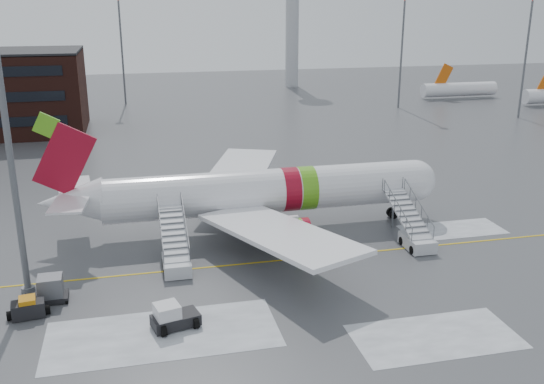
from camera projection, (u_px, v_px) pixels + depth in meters
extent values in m
plane|color=#494C4F|center=(233.00, 260.00, 47.40)|extent=(260.00, 260.00, 0.00)
cylinder|color=white|center=(267.00, 191.00, 52.88)|extent=(28.00, 3.80, 3.80)
sphere|color=white|center=(415.00, 180.00, 55.90)|extent=(3.80, 3.80, 3.80)
cube|color=black|center=(425.00, 174.00, 55.98)|extent=(1.09, 1.60, 0.97)
cone|color=white|center=(70.00, 202.00, 49.25)|extent=(5.20, 3.72, 3.72)
cube|color=maroon|center=(65.00, 159.00, 48.16)|extent=(5.27, 0.30, 6.09)
cube|color=#5BAE1B|center=(46.00, 125.00, 47.07)|extent=(2.16, 0.26, 2.16)
cube|color=white|center=(75.00, 185.00, 51.51)|extent=(3.07, 4.85, 0.18)
cube|color=white|center=(69.00, 204.00, 46.69)|extent=(3.07, 4.85, 0.18)
cube|color=white|center=(239.00, 172.00, 60.73)|extent=(10.72, 15.97, 1.13)
cube|color=white|center=(279.00, 233.00, 44.95)|extent=(10.72, 15.97, 1.13)
cylinder|color=white|center=(260.00, 194.00, 58.40)|extent=(3.40, 2.10, 2.10)
cylinder|color=white|center=(287.00, 232.00, 48.75)|extent=(3.40, 2.10, 2.10)
cylinder|color=#595B60|center=(393.00, 209.00, 56.26)|extent=(0.20, 0.20, 1.80)
cylinder|color=black|center=(392.00, 213.00, 56.40)|extent=(0.90, 0.56, 0.90)
cylinder|color=black|center=(256.00, 215.00, 55.92)|extent=(0.90, 0.56, 0.90)
cylinder|color=black|center=(267.00, 234.00, 51.47)|extent=(0.90, 0.56, 0.90)
cube|color=silver|center=(417.00, 242.00, 49.37)|extent=(2.00, 3.20, 1.00)
cube|color=silver|center=(408.00, 214.00, 50.81)|extent=(1.90, 5.87, 2.52)
cube|color=silver|center=(392.00, 190.00, 53.51)|extent=(1.90, 1.40, 0.15)
cylinder|color=#595B60|center=(393.00, 209.00, 53.66)|extent=(0.16, 0.16, 3.40)
cylinder|color=black|center=(412.00, 250.00, 48.30)|extent=(0.25, 0.70, 0.70)
cylinder|color=black|center=(422.00, 239.00, 50.55)|extent=(0.25, 0.70, 0.70)
cube|color=silver|center=(177.00, 265.00, 45.15)|extent=(2.00, 3.20, 1.00)
cube|color=silver|center=(173.00, 234.00, 46.59)|extent=(1.90, 5.87, 2.52)
cube|color=silver|center=(170.00, 206.00, 49.30)|extent=(1.90, 1.40, 0.15)
cylinder|color=#595B60|center=(171.00, 227.00, 49.44)|extent=(0.16, 0.16, 3.40)
cylinder|color=black|center=(165.00, 274.00, 44.09)|extent=(0.25, 0.70, 0.70)
cylinder|color=black|center=(188.00, 261.00, 46.33)|extent=(0.25, 0.70, 0.70)
cube|color=black|center=(176.00, 320.00, 37.55)|extent=(3.17, 2.21, 0.72)
cube|color=silver|center=(167.00, 312.00, 37.10)|extent=(1.75, 1.75, 0.93)
cube|color=black|center=(167.00, 306.00, 36.99)|extent=(1.53, 1.60, 0.15)
cylinder|color=black|center=(163.00, 331.00, 36.52)|extent=(0.48, 0.77, 0.72)
cylinder|color=black|center=(195.00, 323.00, 37.42)|extent=(0.48, 0.77, 0.72)
cylinder|color=black|center=(156.00, 320.00, 37.74)|extent=(0.48, 0.77, 0.72)
cylinder|color=black|center=(188.00, 313.00, 38.64)|extent=(0.48, 0.77, 0.72)
cube|color=black|center=(52.00, 297.00, 40.85)|extent=(2.24, 1.66, 0.35)
cube|color=#595A60|center=(50.00, 287.00, 40.61)|extent=(1.64, 1.54, 1.49)
cylinder|color=black|center=(35.00, 305.00, 40.02)|extent=(0.19, 0.30, 0.30)
cylinder|color=black|center=(68.00, 293.00, 41.73)|extent=(0.19, 0.30, 0.30)
cube|color=black|center=(28.00, 309.00, 38.69)|extent=(2.15, 1.47, 1.00)
cube|color=#C4770B|center=(27.00, 301.00, 38.51)|extent=(1.15, 1.23, 0.40)
cylinder|color=black|center=(15.00, 314.00, 38.60)|extent=(1.07, 0.74, 0.60)
cylinder|color=black|center=(42.00, 311.00, 38.94)|extent=(1.07, 0.74, 0.60)
cylinder|color=#595B60|center=(9.00, 145.00, 39.16)|extent=(0.44, 0.44, 20.93)
cylinder|color=#595B60|center=(28.00, 289.00, 42.29)|extent=(0.90, 0.90, 0.30)
cylinder|color=#B2B5BA|center=(292.00, 25.00, 137.81)|extent=(3.00, 3.00, 28.00)
cylinder|color=#595B60|center=(401.00, 56.00, 111.11)|extent=(0.36, 0.36, 19.20)
cylinder|color=#595B60|center=(122.00, 54.00, 115.15)|extent=(0.36, 0.36, 19.20)
cylinder|color=#595B60|center=(525.00, 61.00, 101.58)|extent=(0.36, 0.36, 19.20)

